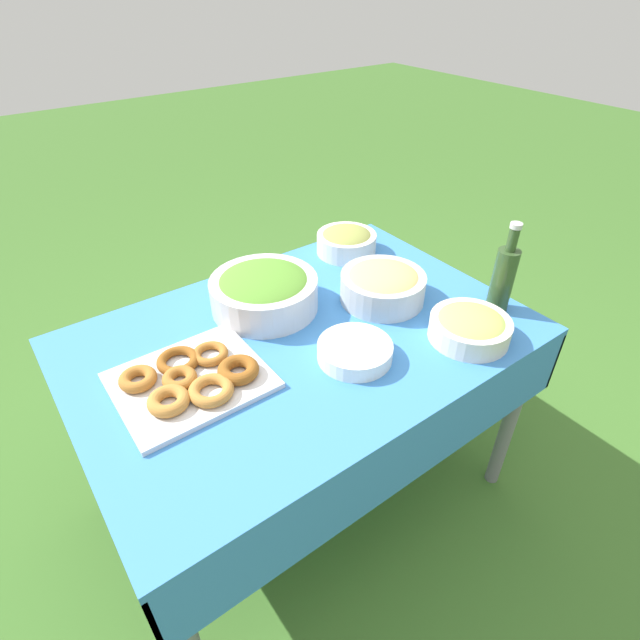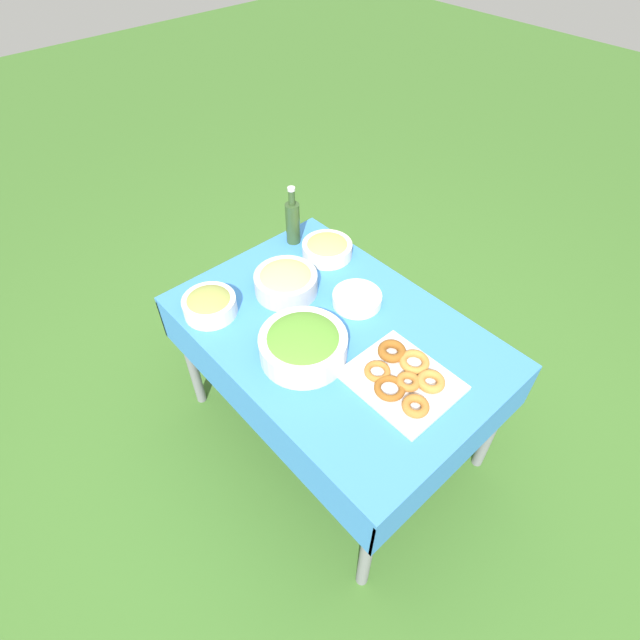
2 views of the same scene
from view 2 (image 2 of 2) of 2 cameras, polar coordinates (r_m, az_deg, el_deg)
ground_plane at (r=2.66m, az=1.42°, el=-12.32°), size 14.00×14.00×0.00m
picnic_table at (r=2.13m, az=1.73°, el=-2.93°), size 1.35×0.93×0.75m
salad_bowl at (r=1.92m, az=-1.93°, el=-2.79°), size 0.34×0.34×0.13m
pasta_bowl at (r=2.19m, az=-3.96°, el=4.44°), size 0.28×0.28×0.11m
donut_platter at (r=1.90m, az=9.53°, el=-6.51°), size 0.39×0.33×0.05m
plate_stack at (r=2.16m, az=4.25°, el=2.43°), size 0.21×0.21×0.05m
olive_oil_bottle at (r=2.45m, az=-3.13°, el=11.22°), size 0.07×0.07×0.30m
fruit_bowl at (r=2.40m, az=0.83°, el=8.22°), size 0.24×0.24×0.08m
olive_bowl at (r=2.15m, az=-12.51°, el=1.79°), size 0.23×0.23×0.10m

